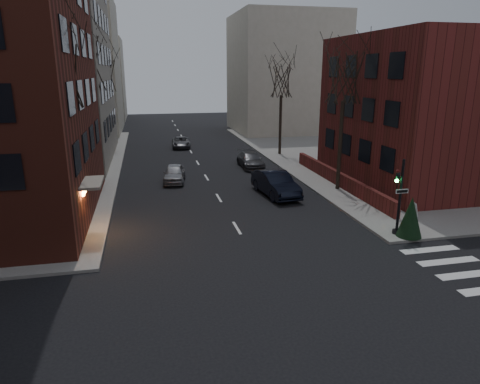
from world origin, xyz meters
name	(u,v)px	position (x,y,z in m)	size (l,w,h in m)	color
ground	(322,369)	(0.00, 0.00, 0.00)	(160.00, 160.00, 0.00)	black
sidewalk_far_right	(462,150)	(29.00, 30.00, 0.07)	(44.00, 44.00, 0.15)	gray
building_right_brick	(430,111)	(16.50, 19.00, 5.50)	(12.00, 14.00, 11.00)	maroon
low_wall_right	(338,178)	(9.30, 19.00, 0.65)	(0.35, 16.00, 1.00)	maroon
building_distant_la	(65,67)	(-15.00, 55.00, 9.00)	(14.00, 16.00, 18.00)	beige
building_distant_ra	(284,74)	(15.00, 50.00, 8.00)	(14.00, 14.00, 16.00)	beige
building_distant_lb	(95,79)	(-13.00, 72.00, 7.00)	(10.00, 12.00, 14.00)	beige
traffic_signal	(398,202)	(7.94, 8.99, 1.91)	(0.76, 0.44, 4.00)	black
tree_left_a	(58,70)	(-8.80, 14.00, 8.47)	(4.18, 4.18, 10.26)	#2D231C
tree_left_b	(86,64)	(-8.80, 26.00, 8.91)	(4.40, 4.40, 10.80)	#2D231C
tree_left_c	(103,75)	(-8.80, 40.00, 8.03)	(3.96, 3.96, 9.72)	#2D231C
tree_right_a	(344,77)	(8.80, 18.00, 8.03)	(3.96, 3.96, 9.72)	#2D231C
tree_right_b	(281,80)	(8.80, 32.00, 7.59)	(3.74, 3.74, 9.18)	#2D231C
streetlamp_near	(95,132)	(-8.20, 22.00, 4.24)	(0.36, 0.36, 6.28)	black
streetlamp_far	(113,109)	(-8.20, 42.00, 4.24)	(0.36, 0.36, 6.28)	black
parked_sedan	(276,184)	(4.00, 17.79, 0.85)	(1.80, 5.16, 1.70)	black
car_lane_silver	(174,173)	(-2.66, 23.17, 0.68)	(1.60, 3.99, 1.36)	gray
car_lane_gray	(250,160)	(4.45, 27.03, 0.67)	(1.87, 4.60, 1.33)	#3A3A3E
car_lane_far	(181,142)	(-0.80, 38.80, 0.60)	(2.00, 4.34, 1.21)	#45444A
sandwich_board	(413,209)	(10.50, 11.31, 0.56)	(0.37, 0.51, 0.83)	white
evergreen_shrub	(411,217)	(8.40, 8.50, 1.21)	(1.28, 1.28, 2.13)	black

